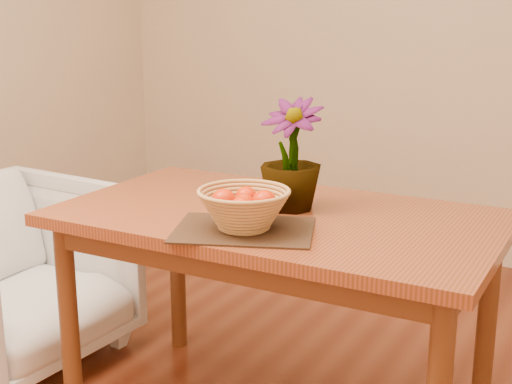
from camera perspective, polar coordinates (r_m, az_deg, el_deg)
The scene contains 7 objects.
wall_back at distance 4.03m, azimuth 14.70°, elevation 13.55°, with size 4.00×0.02×2.70m, color beige.
table at distance 2.31m, azimuth 1.71°, elevation -3.73°, with size 1.40×0.80×0.75m.
placemat at distance 2.09m, azimuth -0.96°, elevation -3.05°, with size 0.40×0.30×0.01m, color #311F12.
wicker_basket at distance 2.08m, azimuth -0.97°, elevation -1.52°, with size 0.27×0.27×0.11m.
orange_pile at distance 2.07m, azimuth -0.97°, elevation -0.83°, with size 0.18×0.18×0.07m.
potted_plant at distance 2.28m, azimuth 2.83°, elevation 3.00°, with size 0.20×0.20×0.36m, color #1E4814.
armchair at distance 3.00m, azimuth -19.05°, elevation -5.66°, with size 0.76×0.71×0.78m, color #836A5A.
Camera 1 is at (0.98, -1.66, 1.38)m, focal length 50.00 mm.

